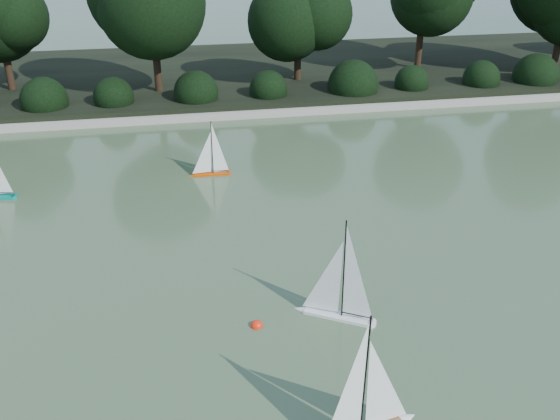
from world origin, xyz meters
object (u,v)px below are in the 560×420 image
object	(u,v)px
race_buoy	(257,326)
sailboat_orange	(208,166)
sailboat_white_b	(372,413)
sailboat_white_a	(333,301)

from	to	relation	value
race_buoy	sailboat_orange	bearing A→B (deg)	92.02
sailboat_white_b	race_buoy	world-z (taller)	sailboat_white_b
sailboat_white_b	sailboat_white_a	bearing A→B (deg)	86.29
sailboat_orange	sailboat_white_b	bearing A→B (deg)	-81.56
sailboat_white_a	sailboat_white_b	xyz separation A→B (m)	(-0.13, -2.02, 0.01)
sailboat_white_b	sailboat_orange	bearing A→B (deg)	98.44
sailboat_white_a	sailboat_orange	xyz separation A→B (m)	(-1.19, 5.12, -0.05)
sailboat_white_a	race_buoy	bearing A→B (deg)	-178.32
sailboat_white_a	sailboat_white_b	world-z (taller)	sailboat_white_b
sailboat_white_a	race_buoy	size ratio (longest dim) A/B	9.36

